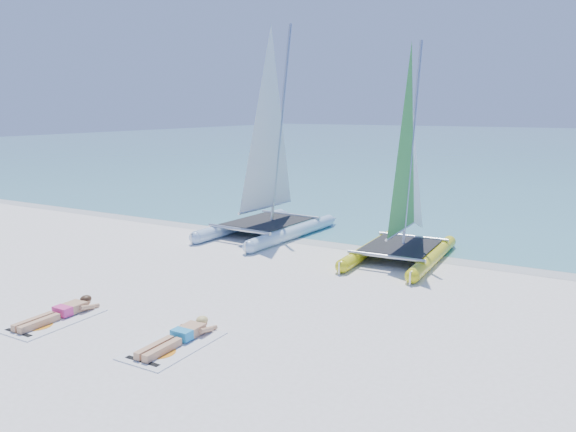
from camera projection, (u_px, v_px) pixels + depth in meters
name	position (u px, v px, depth m)	size (l,w,h in m)	color
ground	(249.00, 296.00, 12.43)	(140.00, 140.00, 0.00)	white
sea	(547.00, 143.00, 66.05)	(140.00, 115.00, 0.01)	#67AAAC
wet_sand_strip	(350.00, 244.00, 17.11)	(140.00, 1.40, 0.01)	silver
catamaran_blue	(269.00, 171.00, 18.15)	(2.79, 5.30, 7.04)	#ABC8E1
catamaran_yellow	(408.00, 188.00, 15.48)	(2.28, 4.85, 6.13)	yellow
towel_a	(53.00, 320.00, 10.98)	(1.00, 1.85, 0.02)	silver
sunbather_a	(61.00, 312.00, 11.13)	(0.37, 1.73, 0.26)	tan
towel_b	(173.00, 345.00, 9.82)	(1.00, 1.85, 0.02)	silver
sunbather_b	(180.00, 336.00, 9.96)	(0.37, 1.73, 0.26)	tan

